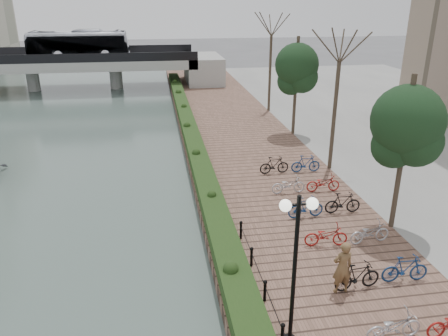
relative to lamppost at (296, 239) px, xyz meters
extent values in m
cube|color=brown|center=(2.32, 14.33, -3.57)|extent=(8.00, 75.00, 0.50)
cube|color=#1B3613|center=(-1.08, 16.83, -3.02)|extent=(1.10, 56.00, 0.60)
cylinder|color=black|center=(-0.28, -0.17, -2.97)|extent=(0.10, 0.10, 0.70)
cylinder|color=black|center=(-0.28, 1.83, -2.97)|extent=(0.10, 0.10, 0.70)
cylinder|color=black|center=(-0.28, 3.83, -2.97)|extent=(0.10, 0.10, 0.70)
cylinder|color=black|center=(-0.28, 5.83, -2.97)|extent=(0.10, 0.10, 0.70)
cylinder|color=black|center=(0.00, 0.00, -1.04)|extent=(0.12, 0.12, 4.58)
cylinder|color=black|center=(0.00, 0.00, 1.00)|extent=(0.70, 0.06, 0.06)
sphere|color=white|center=(-0.35, 0.00, 1.00)|extent=(0.32, 0.32, 0.32)
sphere|color=white|center=(0.35, 0.00, 1.00)|extent=(0.32, 0.32, 0.32)
imported|color=brown|center=(2.32, 1.90, -2.38)|extent=(0.71, 0.49, 1.89)
imported|color=#BBBBC0|center=(2.92, -0.56, -2.87)|extent=(0.60, 1.71, 0.90)
imported|color=black|center=(2.92, 2.04, -2.82)|extent=(0.47, 1.66, 1.00)
imported|color=maroon|center=(2.92, 4.64, -2.87)|extent=(0.60, 1.71, 0.90)
imported|color=navy|center=(2.92, 7.24, -2.82)|extent=(0.47, 1.66, 1.00)
imported|color=#BBBBC0|center=(2.92, 9.84, -2.87)|extent=(0.60, 1.71, 0.90)
imported|color=black|center=(2.92, 12.44, -2.82)|extent=(0.47, 1.66, 1.00)
imported|color=navy|center=(4.72, 2.04, -2.82)|extent=(0.47, 1.66, 1.00)
imported|color=#BBBBC0|center=(4.72, 4.64, -2.87)|extent=(0.60, 1.71, 0.90)
imported|color=black|center=(4.72, 7.24, -2.82)|extent=(0.47, 1.66, 1.00)
imported|color=maroon|center=(4.72, 9.84, -2.87)|extent=(0.60, 1.71, 0.90)
imported|color=navy|center=(4.72, 12.44, -2.82)|extent=(0.47, 1.66, 1.00)
cube|color=#A5A5A0|center=(-16.68, 41.83, -0.82)|extent=(36.00, 8.00, 1.00)
cube|color=black|center=(-16.68, 37.93, 0.13)|extent=(36.00, 0.15, 0.90)
cube|color=black|center=(-16.68, 45.73, 0.13)|extent=(36.00, 0.15, 0.90)
cylinder|color=#A5A5A0|center=(-16.68, 41.83, -2.57)|extent=(1.40, 1.40, 2.50)
cylinder|color=#A5A5A0|center=(-7.68, 41.83, -2.57)|extent=(1.40, 1.40, 2.50)
imported|color=white|center=(-11.36, 41.83, 1.18)|extent=(2.52, 10.77, 3.00)
camera|label=1|loc=(-3.41, -9.44, 5.83)|focal=35.00mm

